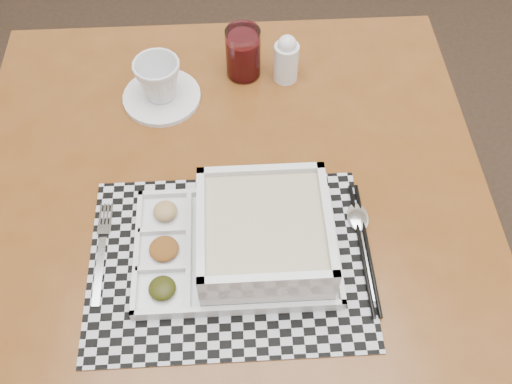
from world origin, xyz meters
TOP-DOWN VIEW (x-y plane):
  - dining_table at (-0.76, 0.90)m, footprint 0.92×0.92m
  - placemat at (-0.75, 0.77)m, footprint 0.45×0.33m
  - serving_tray at (-0.71, 0.79)m, footprint 0.32×0.23m
  - fork at (-0.96, 0.80)m, footprint 0.02×0.19m
  - spoon at (-0.54, 0.83)m, footprint 0.04×0.18m
  - chopsticks at (-0.54, 0.79)m, footprint 0.02×0.24m
  - saucer at (-0.88, 1.13)m, footprint 0.15×0.15m
  - cup at (-0.88, 1.13)m, footprint 0.11×0.11m
  - juice_glass at (-0.72, 1.20)m, footprint 0.07×0.07m
  - creamer_bottle at (-0.64, 1.18)m, footprint 0.05×0.05m

SIDE VIEW (x-z plane):
  - dining_table at x=-0.76m, z-range 0.27..0.95m
  - placemat at x=-0.75m, z-range 0.68..0.68m
  - fork at x=-0.96m, z-range 0.68..0.68m
  - saucer at x=-0.88m, z-range 0.68..0.69m
  - spoon at x=-0.54m, z-range 0.68..0.69m
  - chopsticks at x=-0.54m, z-range 0.68..0.69m
  - serving_tray at x=-0.71m, z-range 0.67..0.76m
  - juice_glass at x=-0.72m, z-range 0.67..0.78m
  - creamer_bottle at x=-0.64m, z-range 0.67..0.78m
  - cup at x=-0.88m, z-range 0.69..0.77m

